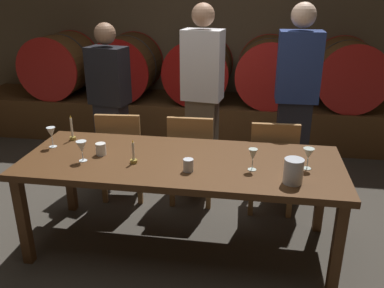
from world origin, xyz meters
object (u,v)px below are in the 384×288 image
(chair_left, at_px, (122,151))
(wine_glass_center_left, at_px, (82,147))
(chair_center, at_px, (192,155))
(guest_left, at_px, (110,102))
(dining_table, at_px, (181,168))
(candle_left, at_px, (72,133))
(chair_right, at_px, (272,162))
(pitcher, at_px, (293,171))
(wine_barrel_left, at_px, (126,67))
(wine_glass_center_right, at_px, (253,155))
(wine_barrel_center, at_px, (199,69))
(guest_center, at_px, (202,95))
(wine_glass_far_left, at_px, (51,133))
(cup_left, at_px, (101,149))
(cup_right, at_px, (188,165))
(wine_glass_far_right, at_px, (308,154))
(guest_right, at_px, (295,101))
(wine_barrel_right, at_px, (269,71))
(wine_barrel_far_right, at_px, (347,74))
(wine_barrel_far_left, at_px, (61,65))
(candle_right, at_px, (134,157))

(chair_left, bearing_deg, wine_glass_center_left, 83.73)
(chair_center, relative_size, guest_left, 0.55)
(dining_table, bearing_deg, candle_left, 164.73)
(chair_right, height_order, pitcher, pitcher)
(wine_barrel_left, xyz_separation_m, chair_left, (0.50, -1.79, -0.44))
(wine_barrel_left, distance_m, wine_glass_center_right, 3.08)
(wine_barrel_center, xyz_separation_m, guest_center, (0.22, -1.30, 0.00))
(wine_barrel_left, height_order, wine_glass_far_left, wine_barrel_left)
(chair_right, distance_m, cup_left, 1.50)
(chair_left, bearing_deg, cup_left, 91.11)
(wine_glass_center_left, relative_size, cup_right, 1.71)
(guest_left, distance_m, candle_left, 0.87)
(wine_glass_far_left, distance_m, wine_glass_far_right, 1.96)
(guest_center, bearing_deg, guest_right, -177.74)
(guest_right, distance_m, candle_left, 2.02)
(wine_glass_far_right, bearing_deg, chair_center, 142.95)
(wine_barrel_right, relative_size, cup_left, 9.01)
(cup_right, bearing_deg, chair_right, 53.63)
(wine_barrel_far_right, bearing_deg, wine_glass_center_right, -113.04)
(wine_barrel_far_right, xyz_separation_m, dining_table, (-1.61, -2.46, -0.25))
(wine_barrel_far_left, bearing_deg, wine_barrel_center, 0.00)
(dining_table, bearing_deg, guest_left, 129.72)
(chair_center, distance_m, pitcher, 1.29)
(wine_barrel_right, xyz_separation_m, candle_left, (-1.63, -2.20, -0.12))
(guest_right, height_order, wine_glass_center_left, guest_right)
(guest_left, bearing_deg, wine_glass_center_left, 112.47)
(wine_barrel_far_right, height_order, chair_center, wine_barrel_far_right)
(chair_left, distance_m, candle_left, 0.59)
(chair_center, bearing_deg, wine_glass_far_left, 28.93)
(chair_left, xyz_separation_m, guest_left, (-0.26, 0.46, 0.34))
(chair_left, bearing_deg, wine_glass_far_left, 53.05)
(wine_barrel_left, bearing_deg, candle_left, -84.21)
(chair_right, xyz_separation_m, guest_left, (-1.64, 0.49, 0.34))
(cup_right, bearing_deg, candle_right, 169.81)
(guest_center, relative_size, wine_glass_center_left, 11.61)
(pitcher, distance_m, cup_right, 0.71)
(pitcher, bearing_deg, candle_left, 163.58)
(dining_table, distance_m, wine_glass_center_right, 0.56)
(dining_table, bearing_deg, wine_barrel_left, 115.69)
(wine_barrel_left, relative_size, chair_center, 0.94)
(chair_left, xyz_separation_m, cup_right, (0.77, -0.86, 0.30))
(wine_barrel_left, distance_m, candle_left, 2.22)
(wine_barrel_center, relative_size, dining_table, 0.35)
(candle_right, xyz_separation_m, cup_left, (-0.29, 0.11, -0.00))
(wine_barrel_right, relative_size, cup_right, 9.16)
(wine_barrel_right, distance_m, wine_glass_center_right, 2.56)
(candle_right, distance_m, wine_glass_center_left, 0.38)
(chair_right, bearing_deg, wine_barrel_left, -45.92)
(wine_barrel_center, xyz_separation_m, wine_barrel_right, (0.89, 0.00, 0.00))
(candle_right, bearing_deg, pitcher, -7.28)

